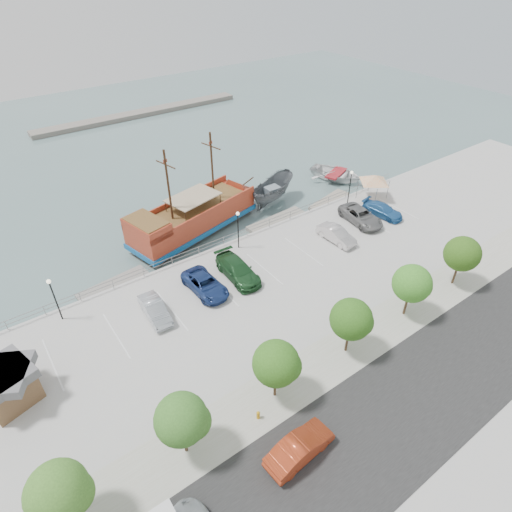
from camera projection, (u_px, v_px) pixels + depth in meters
ground at (277, 288)px, 41.04m from camera, size 160.00×160.00×0.00m
land_slab at (480, 458)px, 27.08m from camera, size 100.00×58.00×1.20m
street at (417, 397)px, 29.98m from camera, size 100.00×8.00×0.04m
sidewalk at (354, 344)px, 33.90m from camera, size 100.00×4.00×0.05m
seawall_railing at (232, 238)px, 45.24m from camera, size 50.00×0.06×1.00m
far_shore at (141, 113)px, 81.46m from camera, size 40.00×3.00×0.80m
pirate_ship at (202, 214)px, 48.54m from camera, size 18.18×8.74×11.26m
patrol_boat at (272, 193)px, 53.42m from camera, size 8.27×5.34×3.00m
speedboat at (336, 175)px, 59.05m from camera, size 7.49×8.65×1.50m
dock_west at (114, 285)px, 41.00m from camera, size 7.09×2.70×0.40m
dock_mid at (277, 221)px, 50.34m from camera, size 7.84×2.62×0.44m
dock_east at (330, 201)px, 54.33m from camera, size 6.82×3.22×0.38m
shed at (6, 385)px, 28.95m from camera, size 4.39×4.39×2.93m
canopy_tent at (375, 175)px, 51.42m from camera, size 4.94×4.94×3.60m
street_sedan at (300, 448)px, 26.18m from camera, size 4.90×2.05×1.57m
fire_hydrant at (258, 415)px, 28.45m from camera, size 0.24×0.24×0.70m
lamp_post_left at (53, 293)px, 34.50m from camera, size 0.36×0.36×4.28m
lamp_post_mid at (238, 224)px, 42.96m from camera, size 0.36×0.36×4.28m
lamp_post_right at (350, 182)px, 50.47m from camera, size 0.36×0.36×4.28m
tree_a at (61, 492)px, 21.64m from camera, size 3.30×3.20×5.00m
tree_b at (184, 420)px, 24.93m from camera, size 3.30×3.20×5.00m
tree_c at (278, 364)px, 28.22m from camera, size 3.30×3.20×5.00m
tree_d at (353, 320)px, 31.51m from camera, size 3.30×3.20×5.00m
tree_e at (414, 284)px, 34.80m from camera, size 3.30×3.20×5.00m
tree_f at (464, 255)px, 38.09m from camera, size 3.30×3.20×5.00m
parked_car_b at (155, 310)px, 36.07m from camera, size 1.78×4.53×1.47m
parked_car_c at (205, 284)px, 38.73m from camera, size 2.66×5.43×1.48m
parked_car_d at (238, 270)px, 40.28m from camera, size 2.60×5.88×1.68m
parked_car_f at (336, 235)px, 45.26m from camera, size 1.79×4.67×1.52m
parked_car_g at (361, 216)px, 48.27m from camera, size 3.25×5.94×1.58m
parked_car_h at (383, 210)px, 49.50m from camera, size 2.76×5.13×1.41m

